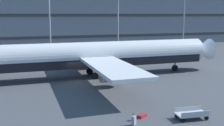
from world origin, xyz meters
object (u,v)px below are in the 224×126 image
(suitcase_black, at_px, (142,116))
(suitcase_purple, at_px, (134,121))
(airliner, at_px, (98,56))
(baggage_cart, at_px, (191,114))
(backpack_scuffed, at_px, (134,118))

(suitcase_black, distance_m, suitcase_purple, 2.02)
(airliner, bearing_deg, suitcase_black, -91.44)
(airliner, relative_size, baggage_cart, 10.84)
(airliner, distance_m, baggage_cart, 18.01)
(airliner, bearing_deg, suitcase_purple, -95.68)
(airliner, bearing_deg, baggage_cart, -79.38)
(baggage_cart, bearing_deg, suitcase_black, 156.70)
(suitcase_black, relative_size, baggage_cart, 0.28)
(airliner, height_order, suitcase_black, airliner)
(backpack_scuffed, distance_m, baggage_cart, 4.70)
(airliner, relative_size, suitcase_purple, 36.86)
(suitcase_purple, distance_m, backpack_scuffed, 1.13)
(suitcase_black, bearing_deg, baggage_cart, -23.30)
(suitcase_black, xyz_separation_m, baggage_cart, (3.69, -1.59, 0.32))
(suitcase_black, relative_size, backpack_scuffed, 1.73)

